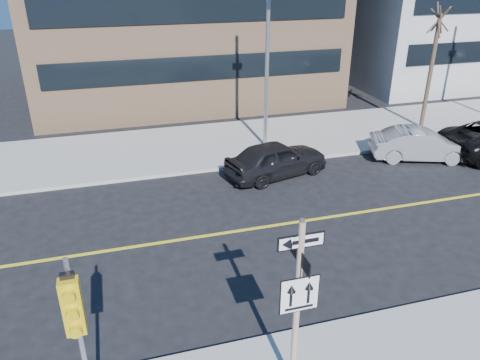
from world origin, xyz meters
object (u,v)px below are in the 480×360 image
object	(u,v)px
parked_car_a	(276,159)
streetlight_a	(269,49)
street_tree_west	(439,23)
traffic_signal	(76,321)
parked_car_b	(420,145)
sign_pole	(298,299)

from	to	relation	value
parked_car_a	streetlight_a	world-z (taller)	streetlight_a
streetlight_a	street_tree_west	world-z (taller)	streetlight_a
traffic_signal	parked_car_a	bearing A→B (deg)	54.85
parked_car_a	parked_car_b	world-z (taller)	parked_car_a
traffic_signal	street_tree_west	xyz separation A→B (m)	(17.00, 13.96, 2.50)
parked_car_b	street_tree_west	bearing A→B (deg)	-18.00
sign_pole	street_tree_west	world-z (taller)	street_tree_west
sign_pole	parked_car_b	world-z (taller)	sign_pole
parked_car_b	street_tree_west	distance (m)	6.54
streetlight_a	street_tree_west	bearing A→B (deg)	3.45
traffic_signal	parked_car_b	size ratio (longest dim) A/B	0.91
street_tree_west	traffic_signal	bearing A→B (deg)	-140.61
parked_car_a	parked_car_b	bearing A→B (deg)	-105.68
sign_pole	streetlight_a	xyz separation A→B (m)	(4.00, 13.27, 2.32)
sign_pole	parked_car_b	size ratio (longest dim) A/B	0.92
parked_car_b	streetlight_a	size ratio (longest dim) A/B	0.55
sign_pole	parked_car_a	bearing A→B (deg)	71.77
parked_car_a	streetlight_a	distance (m)	4.95
sign_pole	parked_car_b	distance (m)	14.66
sign_pole	streetlight_a	distance (m)	14.05
traffic_signal	parked_car_a	distance (m)	13.10
sign_pole	parked_car_b	xyz separation A→B (m)	(10.33, 10.26, -1.71)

